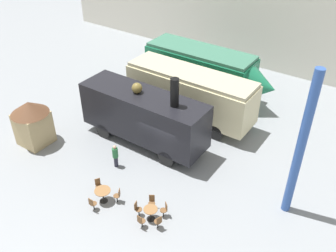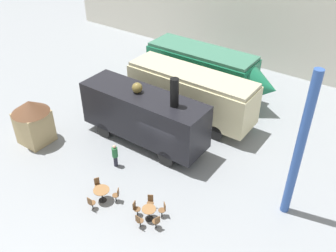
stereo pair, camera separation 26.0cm
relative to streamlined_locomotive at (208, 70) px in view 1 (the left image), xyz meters
The scene contains 18 objects.
ground_plane 8.56m from the streamlined_locomotive, 78.80° to the right, with size 80.00×80.00×0.00m, color gray.
backdrop_wall 7.62m from the streamlined_locomotive, 77.20° to the left, with size 44.00×0.15×9.00m.
streamlined_locomotive is the anchor object (origin of this frame).
passenger_coach_vintage 3.55m from the streamlined_locomotive, 80.41° to the right, with size 8.99×2.62×3.58m.
steam_locomotive 7.54m from the streamlined_locomotive, 92.15° to the right, with size 8.26×2.45×5.23m.
cafe_table_near 13.08m from the streamlined_locomotive, 85.13° to the right, with size 0.86×0.86×0.77m.
cafe_table_mid 13.21m from the streamlined_locomotive, 72.66° to the right, with size 0.71×0.71×0.71m.
cafe_chair_0 13.88m from the streamlined_locomotive, 85.38° to the right, with size 0.36×0.36×0.87m.
cafe_chair_1 12.77m from the streamlined_locomotive, 81.87° to the right, with size 0.40×0.39×0.87m.
cafe_chair_2 12.66m from the streamlined_locomotive, 88.15° to the right, with size 0.40×0.39×0.87m.
cafe_chair_3 12.84m from the streamlined_locomotive, 69.91° to the right, with size 0.40×0.41×0.87m.
cafe_chair_4 12.51m from the streamlined_locomotive, 73.51° to the right, with size 0.39×0.40×0.87m.
cafe_chair_5 13.19m from the streamlined_locomotive, 75.84° to the right, with size 0.38×0.36×0.87m.
cafe_chair_6 13.88m from the streamlined_locomotive, 73.76° to the right, with size 0.36×0.36×0.87m.
cafe_chair_7 13.68m from the streamlined_locomotive, 70.29° to the right, with size 0.39×0.38×0.87m.
visitor_person 10.49m from the streamlined_locomotive, 91.21° to the right, with size 0.34×0.34×1.52m.
ticket_kiosk 12.99m from the streamlined_locomotive, 117.61° to the right, with size 2.34×2.34×3.00m.
support_pillar 12.34m from the streamlined_locomotive, 40.84° to the right, with size 0.44×0.44×8.00m.
Camera 1 is at (10.31, -14.50, 14.54)m, focal length 40.00 mm.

